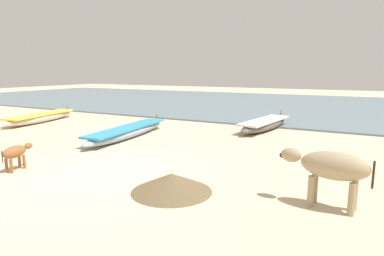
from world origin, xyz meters
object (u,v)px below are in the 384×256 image
(fishing_boat_0, at_px, (41,117))
(fishing_boat_1, at_px, (264,124))
(fishing_boat_3, at_px, (128,132))
(calf_near_brown, at_px, (16,153))
(cow_adult_dun, at_px, (331,168))

(fishing_boat_0, height_order, fishing_boat_1, fishing_boat_1)
(fishing_boat_3, distance_m, calf_near_brown, 4.54)
(cow_adult_dun, distance_m, calf_near_brown, 7.25)
(cow_adult_dun, bearing_deg, fishing_boat_3, -17.91)
(fishing_boat_1, distance_m, calf_near_brown, 9.33)
(fishing_boat_0, height_order, cow_adult_dun, cow_adult_dun)
(fishing_boat_0, xyz_separation_m, fishing_boat_1, (10.14, 3.01, 0.01))
(fishing_boat_0, distance_m, fishing_boat_1, 10.58)
(fishing_boat_0, bearing_deg, calf_near_brown, -143.00)
(fishing_boat_1, distance_m, cow_adult_dun, 7.95)
(fishing_boat_3, xyz_separation_m, cow_adult_dun, (7.29, -3.33, 0.54))
(fishing_boat_1, bearing_deg, fishing_boat_0, 114.04)
(fishing_boat_1, xyz_separation_m, calf_near_brown, (-3.93, -8.46, 0.21))
(cow_adult_dun, xyz_separation_m, calf_near_brown, (-7.14, -1.21, -0.31))
(fishing_boat_1, xyz_separation_m, cow_adult_dun, (3.22, -7.25, 0.52))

